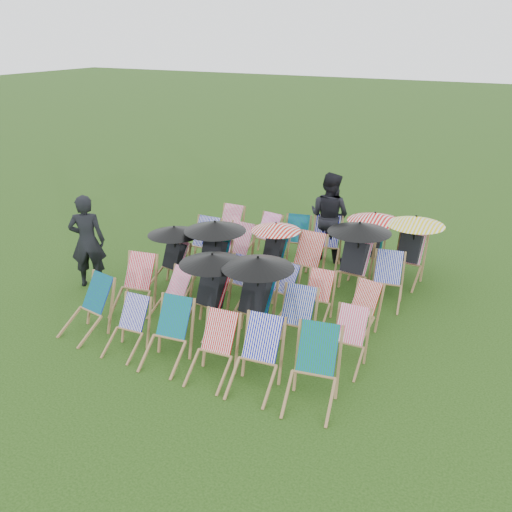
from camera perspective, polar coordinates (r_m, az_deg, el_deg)
The scene contains 33 objects.
ground at distance 10.58m, azimuth 0.27°, elevation -5.09°, with size 100.00×100.00×0.00m, color #18330B.
deckchair_0 at distance 9.91m, azimuth -16.63°, elevation -4.98°, with size 0.77×0.97×0.95m.
deckchair_1 at distance 9.27m, azimuth -12.83°, elevation -6.95°, with size 0.59×0.80×0.83m.
deckchair_2 at distance 8.83m, azimuth -8.93°, elevation -7.78°, with size 0.72×0.93×0.95m.
deckchair_3 at distance 8.41m, azimuth -4.39°, elevation -9.31°, with size 0.66×0.88×0.91m.
deckchair_4 at distance 8.13m, azimuth -0.05°, elevation -10.15°, with size 0.73×0.96×0.98m.
deckchair_5 at distance 7.85m, azimuth 5.68°, elevation -11.37°, with size 0.82×1.04×1.02m.
deckchair_6 at distance 10.49m, azimuth -12.16°, elevation -2.92°, with size 0.78×0.99×0.97m.
deckchair_7 at distance 10.20m, azimuth -8.55°, elevation -3.86°, with size 0.69×0.85×0.83m.
deckchair_8 at distance 9.63m, azimuth -4.88°, elevation -3.40°, with size 1.12×1.18×1.33m.
deckchair_9 at distance 9.27m, azimuth -0.40°, elevation -4.09°, with size 1.18×1.24×1.40m.
deckchair_10 at distance 9.08m, azimuth 3.70°, elevation -6.64°, with size 0.69×0.92×0.95m.
deckchair_11 at distance 8.76m, azimuth 9.05°, elevation -8.38°, with size 0.59×0.81×0.85m.
deckchair_12 at distance 11.28m, azimuth -8.54°, elevation 0.05°, with size 1.04×1.11×1.23m.
deckchair_13 at distance 10.93m, azimuth -4.52°, elevation 0.02°, with size 1.18×1.24×1.40m.
deckchair_14 at distance 10.62m, azimuth -2.14°, elevation -2.57°, with size 0.60×0.79×0.81m.
deckchair_15 at distance 10.27m, azimuth 2.23°, elevation -3.42°, with size 0.68×0.85×0.83m.
deckchair_16 at distance 10.04m, azimuth 5.99°, elevation -4.20°, with size 0.58×0.78×0.82m.
deckchair_17 at distance 9.72m, azimuth 10.30°, elevation -5.34°, with size 0.67×0.84×0.82m.
deckchair_18 at distance 12.24m, azimuth -5.62°, elevation 1.19°, with size 0.67×0.92×0.99m.
deckchair_19 at distance 11.85m, azimuth -2.29°, elevation 0.56°, with size 0.70×0.94×0.98m.
deckchair_20 at distance 11.49m, azimuth 1.57°, elevation 0.58°, with size 1.00×1.05×1.19m.
deckchair_21 at distance 11.24m, azimuth 4.79°, elevation -0.65°, with size 0.71×0.96×1.01m.
deckchair_22 at distance 10.95m, azimuth 9.68°, elevation -0.14°, with size 1.20×1.26×1.42m.
deckchair_23 at distance 10.79m, azimuth 12.92°, elevation -2.43°, with size 0.74×0.93×0.92m.
deckchair_24 at distance 13.25m, azimuth -3.02°, elevation 2.78°, with size 0.62×0.87×0.94m.
deckchair_25 at distance 12.76m, azimuth 0.68°, elevation 1.96°, with size 0.72×0.91×0.90m.
deckchair_26 at distance 12.55m, azimuth 3.90°, elevation 1.63°, with size 0.77×0.96×0.93m.
deckchair_27 at distance 12.23m, azimuth 6.87°, elevation 1.21°, with size 0.86×1.06×1.02m.
deckchair_28 at distance 11.91m, azimuth 11.30°, elevation 1.30°, with size 1.11×1.18×1.32m.
deckchair_29 at distance 11.75m, azimuth 15.08°, elevation 0.77°, with size 1.15×1.20×1.36m.
person_left at distance 11.57m, azimuth -16.51°, elevation 1.44°, with size 0.68×0.45×1.87m, color black.
person_rear at distance 12.56m, azimuth 7.34°, elevation 3.98°, with size 0.95×0.74×1.95m, color black.
Camera 1 is at (4.35, -8.36, 4.81)m, focal length 40.00 mm.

